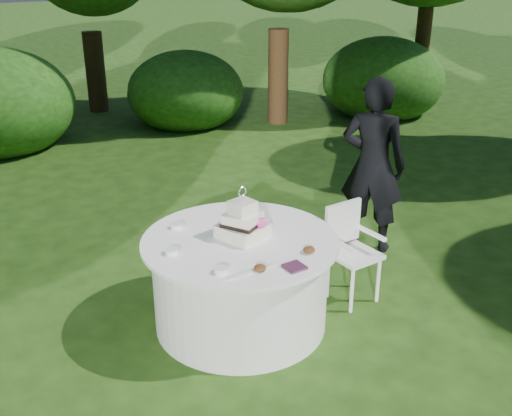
# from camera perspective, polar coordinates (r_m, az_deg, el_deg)

# --- Properties ---
(ground) EXTENTS (80.00, 80.00, 0.00)m
(ground) POSITION_cam_1_polar(r_m,az_deg,el_deg) (5.09, -1.44, -10.79)
(ground) COLOR #1C390F
(ground) RESTS_ON ground
(napkins) EXTENTS (0.14, 0.14, 0.02)m
(napkins) POSITION_cam_1_polar(r_m,az_deg,el_deg) (4.29, 3.69, -5.62)
(napkins) COLOR #451D37
(napkins) RESTS_ON table
(feather_plume) EXTENTS (0.48, 0.07, 0.01)m
(feather_plume) POSITION_cam_1_polar(r_m,az_deg,el_deg) (4.21, -0.81, -6.21)
(feather_plume) COLOR white
(feather_plume) RESTS_ON table
(guest) EXTENTS (0.71, 0.78, 1.78)m
(guest) POSITION_cam_1_polar(r_m,az_deg,el_deg) (6.10, 11.06, 3.99)
(guest) COLOR black
(guest) RESTS_ON ground
(table) EXTENTS (1.56, 1.56, 0.77)m
(table) POSITION_cam_1_polar(r_m,az_deg,el_deg) (4.89, -1.49, -7.00)
(table) COLOR silver
(table) RESTS_ON ground
(cake) EXTENTS (0.41, 0.41, 0.43)m
(cake) POSITION_cam_1_polar(r_m,az_deg,el_deg) (4.70, -1.22, -1.50)
(cake) COLOR silver
(cake) RESTS_ON table
(chair) EXTENTS (0.40, 0.39, 0.87)m
(chair) POSITION_cam_1_polar(r_m,az_deg,el_deg) (5.26, 8.90, -3.42)
(chair) COLOR silver
(chair) RESTS_ON ground
(votives) EXTENTS (0.33, 0.95, 0.04)m
(votives) POSITION_cam_1_polar(r_m,az_deg,el_deg) (4.55, -6.41, -3.82)
(votives) COLOR white
(votives) RESTS_ON table
(petal_cups) EXTENTS (0.62, 1.07, 0.05)m
(petal_cups) POSITION_cam_1_polar(r_m,az_deg,el_deg) (4.65, 1.52, -2.99)
(petal_cups) COLOR #562D16
(petal_cups) RESTS_ON table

